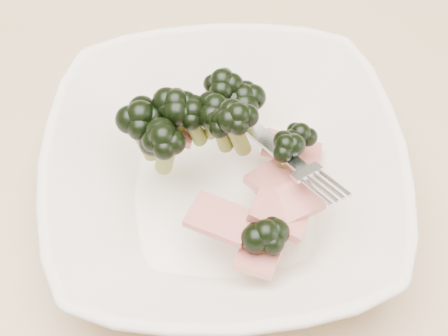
% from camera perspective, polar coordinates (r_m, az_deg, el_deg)
% --- Properties ---
extents(dining_table, '(1.20, 0.80, 0.75)m').
position_cam_1_polar(dining_table, '(0.68, -9.75, -3.22)').
color(dining_table, tan).
rests_on(dining_table, ground).
extents(broccoli_dish, '(0.31, 0.31, 0.12)m').
position_cam_1_polar(broccoli_dish, '(0.53, -0.03, -0.49)').
color(broccoli_dish, beige).
rests_on(broccoli_dish, dining_table).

